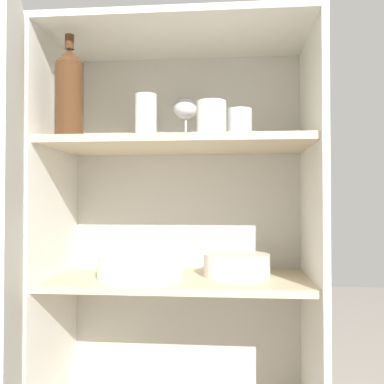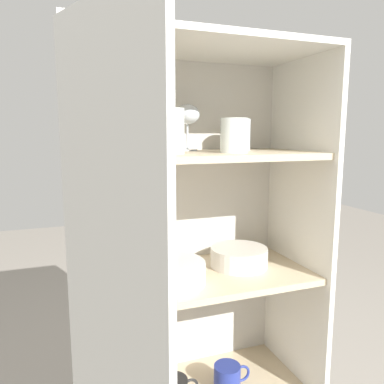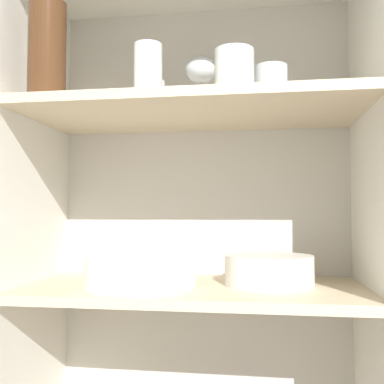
{
  "view_description": "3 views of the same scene",
  "coord_description": "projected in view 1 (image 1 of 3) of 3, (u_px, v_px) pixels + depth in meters",
  "views": [
    {
      "loc": [
        0.15,
        -1.11,
        0.94
      ],
      "look_at": [
        0.04,
        0.17,
        0.97
      ],
      "focal_mm": 42.0,
      "sensor_mm": 36.0,
      "label": 1
    },
    {
      "loc": [
        -0.4,
        -0.89,
        1.17
      ],
      "look_at": [
        -0.02,
        0.16,
        0.99
      ],
      "focal_mm": 35.0,
      "sensor_mm": 36.0,
      "label": 2
    },
    {
      "loc": [
        0.14,
        -0.79,
        0.88
      ],
      "look_at": [
        -0.0,
        0.19,
        0.93
      ],
      "focal_mm": 42.0,
      "sensor_mm": 36.0,
      "label": 3
    }
  ],
  "objects": [
    {
      "name": "cupboard_side_left",
      "position": [
        53.0,
        282.0,
        1.32
      ],
      "size": [
        0.02,
        0.39,
        1.41
      ],
      "primitive_type": "cube",
      "color": "white",
      "rests_on": "ground_plane"
    },
    {
      "name": "tumbler_glass_0",
      "position": [
        146.0,
        117.0,
        1.25
      ],
      "size": [
        0.06,
        0.06,
        0.13
      ],
      "color": "white",
      "rests_on": "shelf_board_upper"
    },
    {
      "name": "shelf_board_middle",
      "position": [
        180.0,
        280.0,
        1.28
      ],
      "size": [
        0.73,
        0.35,
        0.02
      ],
      "primitive_type": "cube",
      "color": "beige"
    },
    {
      "name": "wine_glass_0",
      "position": [
        186.0,
        111.0,
        1.4
      ],
      "size": [
        0.08,
        0.08,
        0.15
      ],
      "color": "white",
      "rests_on": "shelf_board_upper"
    },
    {
      "name": "wine_bottle",
      "position": [
        69.0,
        92.0,
        1.2
      ],
      "size": [
        0.08,
        0.08,
        0.28
      ],
      "color": "#4C2D19",
      "rests_on": "shelf_board_upper"
    },
    {
      "name": "tumbler_glass_3",
      "position": [
        146.0,
        132.0,
        1.43
      ],
      "size": [
        0.07,
        0.07,
        0.1
      ],
      "color": "white",
      "rests_on": "shelf_board_upper"
    },
    {
      "name": "mixing_bowl_large",
      "position": [
        237.0,
        264.0,
        1.29
      ],
      "size": [
        0.19,
        0.19,
        0.06
      ],
      "color": "silver",
      "rests_on": "shelf_board_middle"
    },
    {
      "name": "cupboard_side_right",
      "position": [
        313.0,
        286.0,
        1.25
      ],
      "size": [
        0.02,
        0.39,
        1.41
      ],
      "primitive_type": "cube",
      "color": "white",
      "rests_on": "ground_plane"
    },
    {
      "name": "tumbler_glass_1",
      "position": [
        239.0,
        126.0,
        1.34
      ],
      "size": [
        0.08,
        0.08,
        0.1
      ],
      "color": "white",
      "rests_on": "shelf_board_upper"
    },
    {
      "name": "cupboard_back_panel",
      "position": [
        187.0,
        273.0,
        1.47
      ],
      "size": [
        0.77,
        0.02,
        1.41
      ],
      "primitive_type": "cube",
      "color": "silver",
      "rests_on": "ground_plane"
    },
    {
      "name": "shelf_board_upper",
      "position": [
        180.0,
        145.0,
        1.29
      ],
      "size": [
        0.73,
        0.35,
        0.02
      ],
      "primitive_type": "cube",
      "color": "beige"
    },
    {
      "name": "tumbler_glass_2",
      "position": [
        211.0,
        120.0,
        1.22
      ],
      "size": [
        0.08,
        0.08,
        0.1
      ],
      "color": "white",
      "rests_on": "shelf_board_upper"
    },
    {
      "name": "plate_stack_white",
      "position": [
        140.0,
        267.0,
        1.27
      ],
      "size": [
        0.24,
        0.24,
        0.06
      ],
      "color": "white",
      "rests_on": "shelf_board_middle"
    },
    {
      "name": "cupboard_door",
      "position": [
        11.0,
        313.0,
        0.95
      ],
      "size": [
        0.15,
        0.36,
        1.41
      ],
      "color": "silver",
      "rests_on": "ground_plane"
    },
    {
      "name": "cupboard_top_panel",
      "position": [
        180.0,
        37.0,
        1.3
      ],
      "size": [
        0.77,
        0.39,
        0.02
      ],
      "primitive_type": "cube",
      "color": "white",
      "rests_on": "cupboard_side_left"
    }
  ]
}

